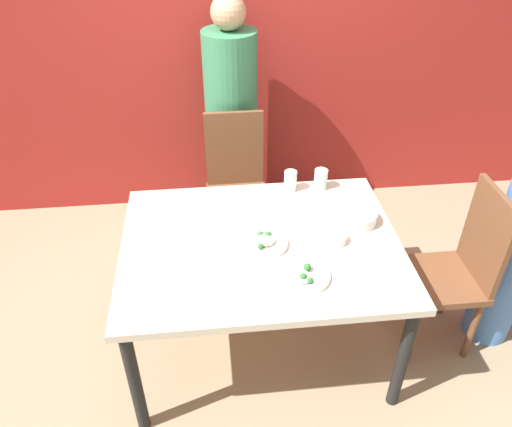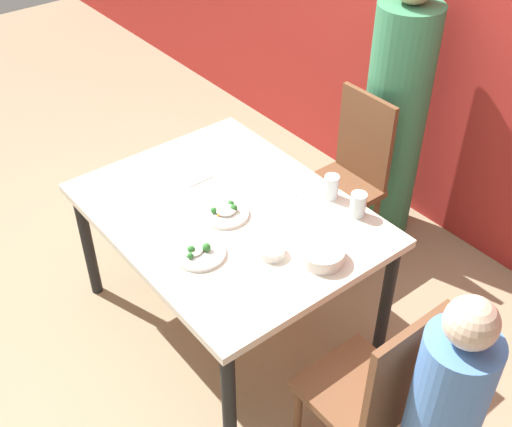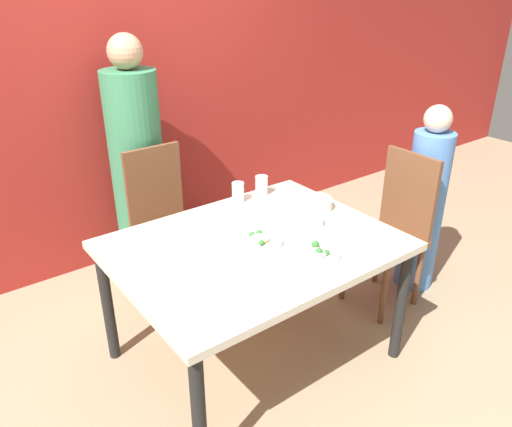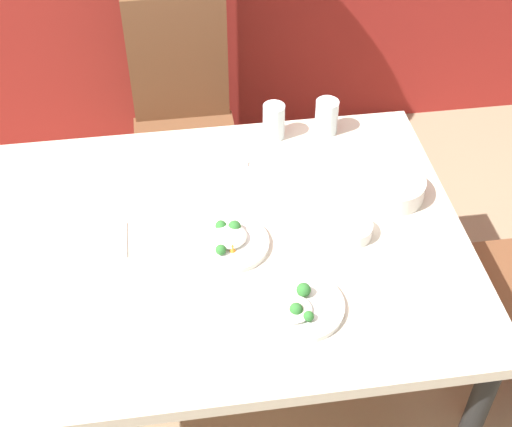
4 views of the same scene
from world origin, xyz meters
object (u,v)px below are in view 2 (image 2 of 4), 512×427
chair_child_spot (374,391)px  bowl_curry (322,254)px  glass_water_tall (358,205)px  person_adult (394,119)px  plate_rice_adult (226,212)px  chair_adult_spot (348,174)px

chair_child_spot → bowl_curry: 0.60m
glass_water_tall → bowl_curry: bearing=-69.6°
person_adult → plate_rice_adult: bearing=-86.3°
chair_adult_spot → chair_child_spot: (1.10, -0.95, 0.00)m
chair_child_spot → person_adult: person_adult is taller
plate_rice_adult → chair_adult_spot: bearing=95.1°
glass_water_tall → chair_child_spot: bearing=-39.4°
chair_adult_spot → person_adult: bearing=90.0°
person_adult → bowl_curry: bearing=-62.1°
chair_child_spot → bowl_curry: bearing=-109.7°
chair_child_spot → bowl_curry: size_ratio=5.07×
chair_adult_spot → chair_child_spot: 1.45m
chair_child_spot → glass_water_tall: 0.87m
chair_adult_spot → plate_rice_adult: 0.93m
plate_rice_adult → glass_water_tall: (0.38, 0.48, 0.04)m
bowl_curry → glass_water_tall: (-0.13, 0.34, 0.03)m
person_adult → plate_rice_adult: person_adult is taller
chair_child_spot → glass_water_tall: size_ratio=8.29×
person_adult → bowl_curry: (0.59, -1.11, 0.01)m
person_adult → plate_rice_adult: (0.08, -1.24, -0.01)m
bowl_curry → glass_water_tall: bearing=110.4°
glass_water_tall → chair_adult_spot: bearing=137.3°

